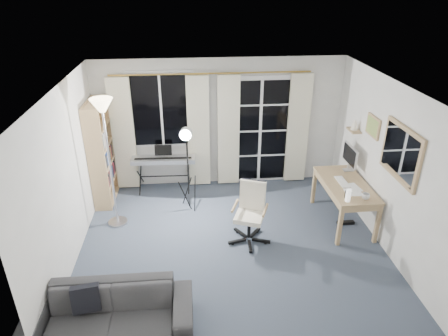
# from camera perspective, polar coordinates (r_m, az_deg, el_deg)

# --- Properties ---
(floor) EXTENTS (4.50, 4.00, 0.02)m
(floor) POSITION_cam_1_polar(r_m,az_deg,el_deg) (6.22, 0.98, -10.58)
(floor) COLOR #323B49
(floor) RESTS_ON ground
(window) EXTENTS (1.20, 0.08, 1.40)m
(window) POSITION_cam_1_polar(r_m,az_deg,el_deg) (7.28, -8.94, 8.19)
(window) COLOR white
(window) RESTS_ON floor
(french_door) EXTENTS (1.32, 0.09, 2.11)m
(french_door) POSITION_cam_1_polar(r_m,az_deg,el_deg) (7.54, 5.13, 5.20)
(french_door) COLOR white
(french_door) RESTS_ON floor
(curtains) EXTENTS (3.60, 0.07, 2.13)m
(curtains) POSITION_cam_1_polar(r_m,az_deg,el_deg) (7.33, -1.60, 5.24)
(curtains) COLOR gold
(curtains) RESTS_ON floor
(bookshelf) EXTENTS (0.30, 0.85, 1.82)m
(bookshelf) POSITION_cam_1_polar(r_m,az_deg,el_deg) (7.21, -17.32, 1.66)
(bookshelf) COLOR tan
(bookshelf) RESTS_ON floor
(torchiere_lamp) EXTENTS (0.39, 0.39, 2.10)m
(torchiere_lamp) POSITION_cam_1_polar(r_m,az_deg,el_deg) (6.11, -16.70, 5.79)
(torchiere_lamp) COLOR #B2B2B7
(torchiere_lamp) RESTS_ON floor
(keyboard_piano) EXTENTS (1.16, 0.59, 0.84)m
(keyboard_piano) POSITION_cam_1_polar(r_m,az_deg,el_deg) (7.34, -8.65, 1.08)
(keyboard_piano) COLOR black
(keyboard_piano) RESTS_ON floor
(studio_light) EXTENTS (0.30, 0.31, 1.54)m
(studio_light) POSITION_cam_1_polar(r_m,az_deg,el_deg) (6.45, -5.40, 3.48)
(studio_light) COLOR black
(studio_light) RESTS_ON floor
(office_chair) EXTENTS (0.65, 0.66, 0.94)m
(office_chair) POSITION_cam_1_polar(r_m,az_deg,el_deg) (6.03, 3.90, -5.52)
(office_chair) COLOR black
(office_chair) RESTS_ON floor
(desk) EXTENTS (0.68, 1.32, 0.70)m
(desk) POSITION_cam_1_polar(r_m,az_deg,el_deg) (6.65, 16.96, -2.78)
(desk) COLOR #9D7A51
(desk) RESTS_ON floor
(monitor) EXTENTS (0.17, 0.51, 0.44)m
(monitor) POSITION_cam_1_polar(r_m,az_deg,el_deg) (6.95, 17.55, 1.65)
(monitor) COLOR silver
(monitor) RESTS_ON desk
(desk_clutter) EXTENTS (0.41, 0.80, 0.89)m
(desk_clutter) POSITION_cam_1_polar(r_m,az_deg,el_deg) (6.49, 17.10, -4.25)
(desk_clutter) COLOR white
(desk_clutter) RESTS_ON desk
(mug) EXTENTS (0.12, 0.09, 0.12)m
(mug) POSITION_cam_1_polar(r_m,az_deg,el_deg) (6.23, 19.60, -3.76)
(mug) COLOR silver
(mug) RESTS_ON desk
(wall_mirror) EXTENTS (0.04, 0.94, 0.74)m
(wall_mirror) POSITION_cam_1_polar(r_m,az_deg,el_deg) (5.79, 23.94, 1.92)
(wall_mirror) COLOR tan
(wall_mirror) RESTS_ON floor
(framed_print) EXTENTS (0.03, 0.42, 0.32)m
(framed_print) POSITION_cam_1_polar(r_m,az_deg,el_deg) (6.52, 20.52, 5.59)
(framed_print) COLOR tan
(framed_print) RESTS_ON floor
(wall_shelf) EXTENTS (0.16, 0.30, 0.18)m
(wall_shelf) POSITION_cam_1_polar(r_m,az_deg,el_deg) (6.98, 18.12, 5.58)
(wall_shelf) COLOR tan
(wall_shelf) RESTS_ON floor
(sofa) EXTENTS (1.84, 0.55, 0.72)m
(sofa) POSITION_cam_1_polar(r_m,az_deg,el_deg) (4.87, -16.11, -18.56)
(sofa) COLOR #2E2D30
(sofa) RESTS_ON floor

